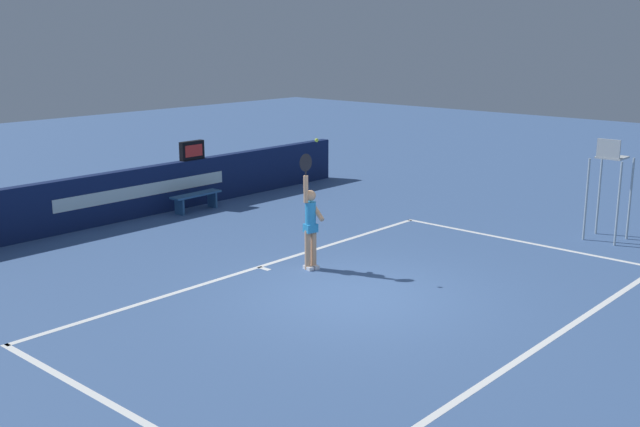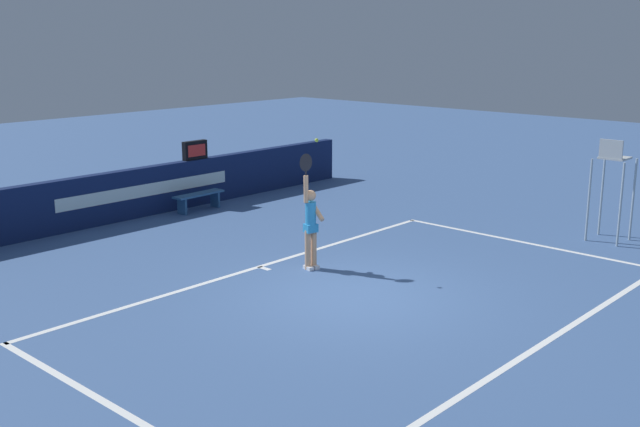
{
  "view_description": "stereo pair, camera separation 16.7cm",
  "coord_description": "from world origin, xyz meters",
  "px_view_note": "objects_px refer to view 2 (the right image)",
  "views": [
    {
      "loc": [
        -9.87,
        -7.92,
        4.5
      ],
      "look_at": [
        0.55,
        1.37,
        1.17
      ],
      "focal_mm": 42.62,
      "sensor_mm": 36.0,
      "label": 1
    },
    {
      "loc": [
        -9.76,
        -8.04,
        4.5
      ],
      "look_at": [
        0.55,
        1.37,
        1.17
      ],
      "focal_mm": 42.62,
      "sensor_mm": 36.0,
      "label": 2
    }
  ],
  "objects_px": {
    "umpire_chair": "(612,176)",
    "speed_display": "(195,150)",
    "tennis_player": "(311,222)",
    "courtside_bench_far": "(199,197)",
    "tennis_ball": "(317,140)"
  },
  "relations": [
    {
      "from": "umpire_chair",
      "to": "speed_display",
      "type": "bearing_deg",
      "value": 111.85
    },
    {
      "from": "tennis_player",
      "to": "courtside_bench_far",
      "type": "distance_m",
      "value": 5.84
    },
    {
      "from": "speed_display",
      "to": "umpire_chair",
      "type": "relative_size",
      "value": 0.32
    },
    {
      "from": "tennis_ball",
      "to": "umpire_chair",
      "type": "xyz_separation_m",
      "value": [
        6.07,
        -3.16,
        -1.11
      ]
    },
    {
      "from": "tennis_player",
      "to": "tennis_ball",
      "type": "xyz_separation_m",
      "value": [
        -0.14,
        -0.29,
        1.63
      ]
    },
    {
      "from": "tennis_ball",
      "to": "courtside_bench_far",
      "type": "xyz_separation_m",
      "value": [
        1.83,
        5.84,
        -2.22
      ]
    },
    {
      "from": "speed_display",
      "to": "umpire_chair",
      "type": "bearing_deg",
      "value": -68.15
    },
    {
      "from": "speed_display",
      "to": "tennis_ball",
      "type": "height_order",
      "value": "tennis_ball"
    },
    {
      "from": "speed_display",
      "to": "courtside_bench_far",
      "type": "distance_m",
      "value": 1.33
    },
    {
      "from": "tennis_ball",
      "to": "umpire_chair",
      "type": "distance_m",
      "value": 6.94
    },
    {
      "from": "umpire_chair",
      "to": "courtside_bench_far",
      "type": "bearing_deg",
      "value": 115.23
    },
    {
      "from": "speed_display",
      "to": "courtside_bench_far",
      "type": "relative_size",
      "value": 0.49
    },
    {
      "from": "tennis_ball",
      "to": "tennis_player",
      "type": "bearing_deg",
      "value": 64.15
    },
    {
      "from": "tennis_ball",
      "to": "courtside_bench_far",
      "type": "bearing_deg",
      "value": 72.58
    },
    {
      "from": "speed_display",
      "to": "tennis_player",
      "type": "distance_m",
      "value": 6.51
    }
  ]
}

